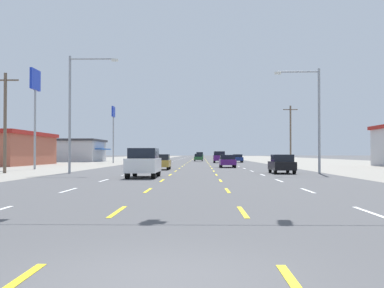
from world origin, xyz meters
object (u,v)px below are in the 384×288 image
object	(u,v)px
suv_center_turn_distant_b	(200,155)
pole_sign_left_row_2	(113,120)
sedan_inner_right_midfar	(227,161)
streetlight_left_row_0	(75,105)
sedan_center_turn_farthest	(198,158)
pole_sign_left_row_1	(35,91)
suv_inner_left_nearest	(144,162)
hatchback_far_right_near	(282,164)
hatchback_center_turn_distant_a	(198,157)
hatchback_inner_left_mid	(161,162)
suv_inner_right_far	(219,157)
streetlight_right_row_0	(314,112)
sedan_far_right_farther	(237,158)

from	to	relation	value
suv_center_turn_distant_b	pole_sign_left_row_2	xyz separation A→B (m)	(-14.38, -54.17, 6.18)
sedan_inner_right_midfar	streetlight_left_row_0	distance (m)	21.69
sedan_center_turn_farthest	pole_sign_left_row_1	world-z (taller)	pole_sign_left_row_1
suv_inner_left_nearest	hatchback_far_right_near	distance (m)	12.36
hatchback_far_right_near	hatchback_center_turn_distant_a	size ratio (longest dim) A/B	1.00
pole_sign_left_row_2	sedan_center_turn_farthest	bearing A→B (deg)	52.96
suv_center_turn_distant_b	suv_inner_left_nearest	bearing A→B (deg)	-91.98
sedan_inner_right_midfar	pole_sign_left_row_1	size ratio (longest dim) A/B	0.44
hatchback_far_right_near	hatchback_inner_left_mid	bearing A→B (deg)	140.99
suv_inner_right_far	suv_inner_left_nearest	bearing A→B (deg)	-98.05
pole_sign_left_row_1	streetlight_right_row_0	world-z (taller)	pole_sign_left_row_1
sedan_inner_right_midfar	sedan_center_turn_farthest	xyz separation A→B (m)	(-3.60, 42.94, 0.00)
sedan_far_right_farther	streetlight_right_row_0	xyz separation A→B (m)	(2.64, -46.31, 4.19)
suv_inner_left_nearest	sedan_inner_right_midfar	world-z (taller)	suv_inner_left_nearest
hatchback_center_turn_distant_a	streetlight_right_row_0	bearing A→B (deg)	-82.81
hatchback_far_right_near	sedan_inner_right_midfar	distance (m)	16.53
suv_inner_left_nearest	streetlight_right_row_0	size ratio (longest dim) A/B	0.58
hatchback_inner_left_mid	pole_sign_left_row_1	distance (m)	14.92
suv_inner_right_far	pole_sign_left_row_1	bearing A→B (deg)	-120.75
suv_inner_right_far	sedan_far_right_farther	distance (m)	4.46
suv_inner_right_far	pole_sign_left_row_1	distance (m)	40.04
hatchback_far_right_near	sedan_inner_right_midfar	xyz separation A→B (m)	(-3.51, 16.15, -0.03)
suv_inner_right_far	sedan_far_right_farther	xyz separation A→B (m)	(3.38, 2.90, -0.27)
sedan_inner_right_midfar	pole_sign_left_row_1	xyz separation A→B (m)	(-20.07, -6.84, 7.25)
sedan_far_right_farther	suv_center_turn_distant_b	distance (m)	48.81
suv_inner_right_far	hatchback_inner_left_mid	bearing A→B (deg)	-101.63
hatchback_inner_left_mid	pole_sign_left_row_2	world-z (taller)	pole_sign_left_row_2
pole_sign_left_row_2	suv_center_turn_distant_b	bearing A→B (deg)	75.13
hatchback_center_turn_distant_a	hatchback_far_right_near	bearing A→B (deg)	-84.68
hatchback_far_right_near	suv_inner_right_far	xyz separation A→B (m)	(-3.42, 43.20, 0.24)
sedan_far_right_farther	suv_center_turn_distant_b	bearing A→B (deg)	98.14
hatchback_far_right_near	pole_sign_left_row_1	distance (m)	26.36
sedan_far_right_farther	hatchback_center_turn_distant_a	size ratio (longest dim) A/B	1.15
hatchback_far_right_near	suv_inner_right_far	world-z (taller)	suv_inner_right_far
streetlight_left_row_0	streetlight_right_row_0	size ratio (longest dim) A/B	1.13
suv_inner_right_far	sedan_far_right_farther	world-z (taller)	suv_inner_right_far
suv_center_turn_distant_b	streetlight_left_row_0	size ratio (longest dim) A/B	0.51
suv_inner_left_nearest	sedan_inner_right_midfar	size ratio (longest dim) A/B	1.09
hatchback_far_right_near	streetlight_left_row_0	distance (m)	17.57
suv_center_turn_distant_b	pole_sign_left_row_1	size ratio (longest dim) A/B	0.48
sedan_inner_right_midfar	hatchback_center_turn_distant_a	distance (m)	61.75
sedan_center_turn_farthest	pole_sign_left_row_1	distance (m)	52.93
suv_center_turn_distant_b	pole_sign_left_row_2	distance (m)	56.39
hatchback_inner_left_mid	sedan_far_right_farther	size ratio (longest dim) A/B	0.87
hatchback_inner_left_mid	pole_sign_left_row_2	size ratio (longest dim) A/B	0.41
suv_inner_left_nearest	suv_center_turn_distant_b	distance (m)	101.05
sedan_center_turn_farthest	streetlight_right_row_0	xyz separation A→B (m)	(9.71, -59.31, 4.19)
hatchback_far_right_near	sedan_far_right_farther	distance (m)	46.09
hatchback_far_right_near	streetlight_left_row_0	world-z (taller)	streetlight_left_row_0
sedan_inner_right_midfar	suv_inner_right_far	bearing A→B (deg)	89.80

